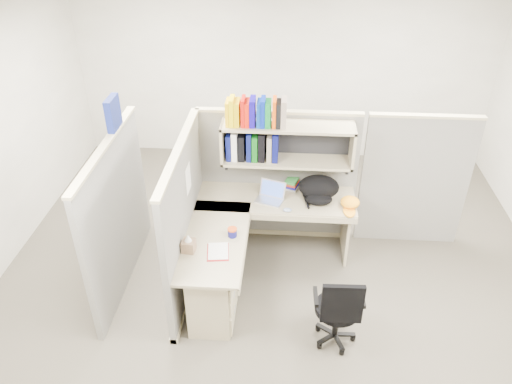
# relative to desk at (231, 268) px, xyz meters

# --- Properties ---
(ground) EXTENTS (6.00, 6.00, 0.00)m
(ground) POSITION_rel_desk_xyz_m (0.41, 0.29, -0.44)
(ground) COLOR #353129
(ground) RESTS_ON ground
(room_shell) EXTENTS (6.00, 6.00, 6.00)m
(room_shell) POSITION_rel_desk_xyz_m (0.41, 0.29, 1.18)
(room_shell) COLOR #AEAA9D
(room_shell) RESTS_ON ground
(cubicle) EXTENTS (3.79, 1.84, 1.95)m
(cubicle) POSITION_rel_desk_xyz_m (0.04, 0.74, 0.47)
(cubicle) COLOR slate
(cubicle) RESTS_ON ground
(desk) EXTENTS (1.74, 1.75, 0.73)m
(desk) POSITION_rel_desk_xyz_m (0.00, 0.00, 0.00)
(desk) COLOR gray
(desk) RESTS_ON ground
(laptop) EXTENTS (0.37, 0.37, 0.21)m
(laptop) POSITION_rel_desk_xyz_m (0.34, 0.80, 0.39)
(laptop) COLOR silver
(laptop) RESTS_ON desk
(backpack) EXTENTS (0.48, 0.39, 0.26)m
(backpack) POSITION_rel_desk_xyz_m (0.87, 0.85, 0.42)
(backpack) COLOR black
(backpack) RESTS_ON desk
(orange_cap) EXTENTS (0.23, 0.26, 0.11)m
(orange_cap) POSITION_rel_desk_xyz_m (1.20, 0.75, 0.35)
(orange_cap) COLOR orange
(orange_cap) RESTS_ON desk
(snack_canister) EXTENTS (0.09, 0.09, 0.09)m
(snack_canister) POSITION_rel_desk_xyz_m (0.00, 0.15, 0.34)
(snack_canister) COLOR navy
(snack_canister) RESTS_ON desk
(tissue_box) EXTENTS (0.13, 0.13, 0.19)m
(tissue_box) POSITION_rel_desk_xyz_m (-0.38, -0.11, 0.39)
(tissue_box) COLOR #89694D
(tissue_box) RESTS_ON desk
(mouse) EXTENTS (0.10, 0.07, 0.04)m
(mouse) POSITION_rel_desk_xyz_m (0.54, 0.61, 0.31)
(mouse) COLOR #7B8CAF
(mouse) RESTS_ON desk
(paper_cup) EXTENTS (0.08, 0.08, 0.10)m
(paper_cup) POSITION_rel_desk_xyz_m (0.41, 0.99, 0.34)
(paper_cup) COLOR silver
(paper_cup) RESTS_ON desk
(book_stack) EXTENTS (0.21, 0.25, 0.10)m
(book_stack) POSITION_rel_desk_xyz_m (0.58, 1.11, 0.34)
(book_stack) COLOR gray
(book_stack) RESTS_ON desk
(loose_paper) EXTENTS (0.22, 0.27, 0.00)m
(loose_paper) POSITION_rel_desk_xyz_m (-0.11, -0.09, 0.29)
(loose_paper) COLOR white
(loose_paper) RESTS_ON desk
(task_chair) EXTENTS (0.46, 0.42, 0.87)m
(task_chair) POSITION_rel_desk_xyz_m (1.02, -0.49, -0.13)
(task_chair) COLOR black
(task_chair) RESTS_ON ground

